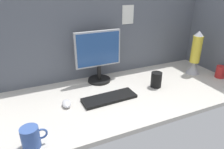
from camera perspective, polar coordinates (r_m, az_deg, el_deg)
ground_plane at (r=153.04cm, az=4.83°, el=-4.97°), size 180.00×80.00×3.00cm
cubicle_wall_back at (r=171.13cm, az=-0.83°, el=12.19°), size 180.00×5.50×74.50cm
monitor at (r=158.97cm, az=-3.82°, el=5.42°), size 36.17×18.00×40.39cm
keyboard at (r=140.70cm, az=-0.75°, el=-6.52°), size 37.44×14.31×2.00cm
mouse at (r=136.52cm, az=-12.50°, el=-7.87°), size 6.61×10.15×3.40cm
mug_red_plastic at (r=193.06cm, az=27.86°, el=0.66°), size 7.55×7.55×9.85cm
mug_ceramic_blue at (r=109.14cm, az=-21.56°, el=-15.93°), size 12.41×8.69×11.04cm
mug_black_travel at (r=158.65cm, az=12.17°, el=-1.40°), size 8.12×8.12×11.56cm
lava_lamp at (r=188.83cm, az=22.07°, el=4.73°), size 11.35×11.35×37.14cm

